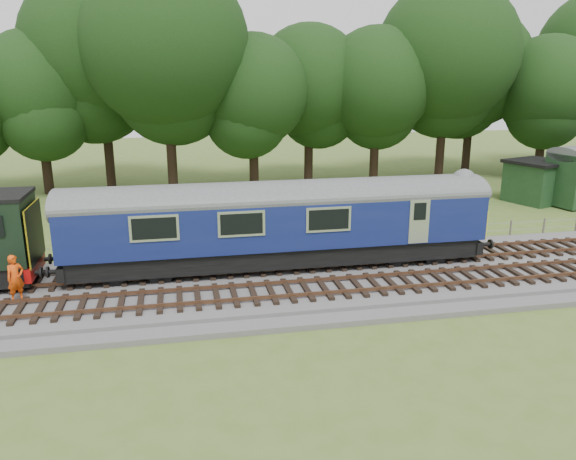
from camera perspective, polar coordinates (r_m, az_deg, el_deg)
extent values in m
plane|color=#4F6625|center=(23.82, 2.63, -5.42)|extent=(120.00, 120.00, 0.00)
cube|color=#4C4C4F|center=(23.76, 2.63, -5.03)|extent=(70.00, 7.00, 0.35)
cube|color=brown|center=(24.28, 2.25, -3.78)|extent=(66.50, 0.07, 0.14)
cube|color=brown|center=(25.60, 1.50, -2.74)|extent=(66.50, 0.07, 0.14)
cube|color=brown|center=(21.56, 4.14, -6.35)|extent=(66.50, 0.07, 0.14)
cube|color=brown|center=(22.85, 3.18, -5.05)|extent=(66.50, 0.07, 0.14)
cube|color=black|center=(24.52, -0.87, -2.16)|extent=(17.46, 2.52, 0.85)
cube|color=#0F1A55|center=(24.13, -0.88, 1.06)|extent=(18.00, 2.80, 2.05)
cube|color=yellow|center=(27.29, 18.08, 1.18)|extent=(0.06, 2.74, 1.30)
cube|color=black|center=(26.29, 12.10, -1.75)|extent=(2.60, 2.00, 0.55)
cube|color=black|center=(24.27, -14.96, -3.39)|extent=(2.60, 2.00, 0.55)
cube|color=#AB0E0D|center=(24.82, -24.29, -3.36)|extent=(0.25, 2.60, 0.55)
cube|color=yellow|center=(24.41, -24.33, -0.24)|extent=(0.06, 2.55, 2.30)
imported|color=#F64C0C|center=(23.11, -25.94, -4.43)|extent=(0.77, 0.75, 1.79)
cube|color=#19371A|center=(42.19, 23.92, 4.40)|extent=(4.07, 4.07, 2.67)
cube|color=black|center=(41.97, 24.13, 6.32)|extent=(4.48, 4.48, 0.21)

